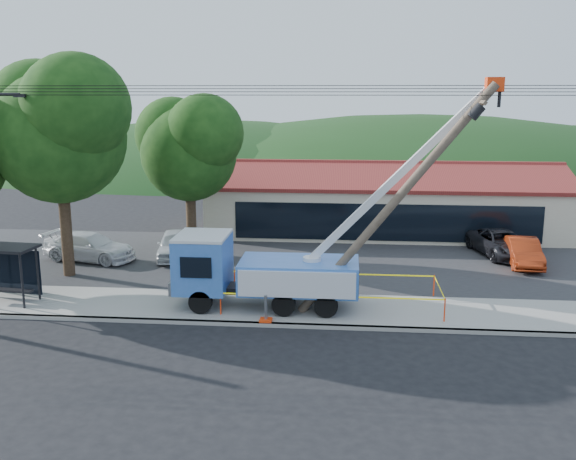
% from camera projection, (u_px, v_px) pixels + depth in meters
% --- Properties ---
extents(ground, '(120.00, 120.00, 0.00)m').
position_uv_depth(ground, '(298.00, 349.00, 22.98)').
color(ground, black).
rests_on(ground, ground).
extents(curb, '(60.00, 0.25, 0.15)m').
position_uv_depth(curb, '(302.00, 326.00, 25.01)').
color(curb, gray).
rests_on(curb, ground).
extents(sidewalk, '(60.00, 4.00, 0.15)m').
position_uv_depth(sidewalk, '(305.00, 310.00, 26.86)').
color(sidewalk, gray).
rests_on(sidewalk, ground).
extents(parking_lot, '(60.00, 12.00, 0.10)m').
position_uv_depth(parking_lot, '(315.00, 261.00, 34.65)').
color(parking_lot, '#28282B').
rests_on(parking_lot, ground).
extents(strip_mall, '(22.50, 8.53, 4.67)m').
position_uv_depth(strip_mall, '(383.00, 203.00, 41.66)').
color(strip_mall, beige).
rests_on(strip_mall, ground).
extents(tree_west_near, '(7.56, 6.72, 10.80)m').
position_uv_depth(tree_west_near, '(58.00, 124.00, 30.25)').
color(tree_west_near, '#332316').
rests_on(tree_west_near, ground).
extents(tree_lot, '(6.30, 5.60, 8.94)m').
position_uv_depth(tree_lot, '(189.00, 144.00, 34.94)').
color(tree_lot, '#332316').
rests_on(tree_lot, ground).
extents(hill_west, '(78.40, 56.00, 28.00)m').
position_uv_depth(hill_west, '(210.00, 167.00, 77.85)').
color(hill_west, '#1A3C15').
rests_on(hill_west, ground).
extents(hill_center, '(89.60, 64.00, 32.00)m').
position_uv_depth(hill_center, '(418.00, 169.00, 75.59)').
color(hill_center, '#1A3C15').
rests_on(hill_center, ground).
extents(utility_truck, '(12.94, 4.10, 9.40)m').
position_uv_depth(utility_truck, '(263.00, 268.00, 26.72)').
color(utility_truck, black).
rests_on(utility_truck, ground).
extents(leaning_pole, '(7.53, 1.96, 9.36)m').
position_uv_depth(leaning_pole, '(403.00, 192.00, 25.03)').
color(leaning_pole, '#4D4032').
rests_on(leaning_pole, ground).
extents(bus_shelter, '(2.69, 1.79, 2.47)m').
position_uv_depth(bus_shelter, '(8.00, 260.00, 27.36)').
color(bus_shelter, black).
rests_on(bus_shelter, ground).
extents(caution_tape, '(8.99, 3.31, 0.96)m').
position_uv_depth(caution_tape, '(332.00, 289.00, 27.10)').
color(caution_tape, '#FF3A0D').
rests_on(caution_tape, ground).
extents(car_silver, '(2.58, 4.67, 1.50)m').
position_uv_depth(car_silver, '(176.00, 259.00, 35.13)').
color(car_silver, silver).
rests_on(car_silver, ground).
extents(car_red, '(1.77, 4.36, 1.41)m').
position_uv_depth(car_red, '(522.00, 267.00, 33.64)').
color(car_red, '#9F2D0F').
rests_on(car_red, ground).
extents(car_white, '(5.42, 3.14, 1.48)m').
position_uv_depth(car_white, '(91.00, 262.00, 34.63)').
color(car_white, silver).
rests_on(car_white, ground).
extents(car_dark, '(3.40, 5.47, 1.41)m').
position_uv_depth(car_dark, '(500.00, 257.00, 35.56)').
color(car_dark, black).
rests_on(car_dark, ground).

